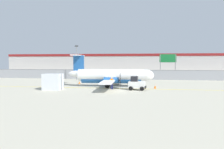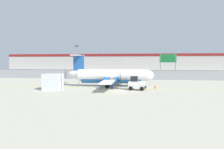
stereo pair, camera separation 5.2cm
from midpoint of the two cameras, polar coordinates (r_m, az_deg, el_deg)
The scene contains 17 objects.
ground_plane at distance 31.56m, azimuth 1.56°, elevation -3.65°, with size 140.00×140.00×0.01m.
perimeter_fence at distance 47.32m, azimuth 3.98°, elevation 0.05°, with size 98.00×0.10×2.10m.
parking_lot_strip at distance 58.83m, azimuth 4.90°, elevation -0.32°, with size 98.00×17.00×0.12m.
background_building at distance 77.17m, azimuth 5.83°, elevation 2.94°, with size 91.00×8.10×6.50m.
commuter_airplane at distance 34.03m, azimuth 0.09°, elevation -0.43°, with size 13.51×16.06×4.92m.
baggage_tug at distance 29.86m, azimuth 6.38°, elevation -2.44°, with size 2.43×1.59×1.88m.
ground_crew_worker at distance 30.62m, azimuth -0.11°, elevation -2.09°, with size 0.49×0.48×1.70m.
cargo_container at distance 31.19m, azimuth -15.23°, elevation -1.83°, with size 2.46×2.07×2.20m.
traffic_cone_near_left at distance 38.44m, azimuth -8.57°, elevation -1.96°, with size 0.36×0.36×0.64m.
traffic_cone_near_right at distance 32.18m, azimuth 11.15°, elevation -3.03°, with size 0.36×0.36×0.64m.
parked_car_0 at distance 62.24m, azimuth -6.73°, elevation 0.64°, with size 4.36×2.36×1.58m.
parked_car_1 at distance 61.07m, azimuth -0.29°, elevation 0.61°, with size 4.32×2.26×1.58m.
parked_car_2 at distance 57.77m, azimuth 5.71°, elevation 0.43°, with size 4.33×2.29×1.58m.
parked_car_3 at distance 56.17m, azimuth 12.44°, elevation 0.28°, with size 4.33×2.27×1.58m.
parked_car_4 at distance 56.14m, azimuth 19.65°, elevation 0.16°, with size 4.25×2.11×1.58m.
apron_light_pole at distance 46.99m, azimuth -9.24°, elevation 3.88°, with size 0.70×0.30×7.27m.
highway_sign at distance 49.48m, azimuth 14.36°, elevation 3.60°, with size 3.60×0.14×5.50m.
Camera 1 is at (3.87, -29.08, 3.89)m, focal length 35.00 mm.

